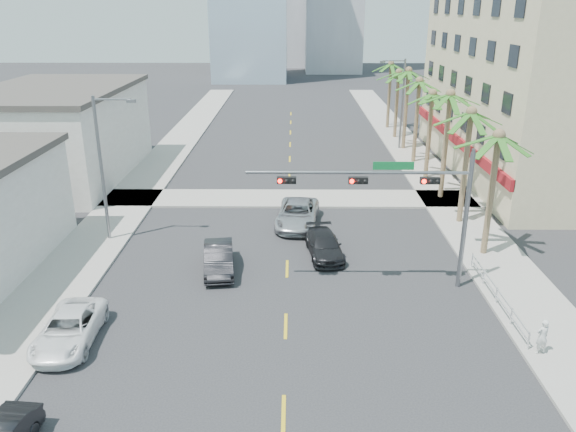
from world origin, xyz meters
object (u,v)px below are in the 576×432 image
(traffic_signal_mast, at_px, (403,195))
(car_lane_center, at_px, (297,214))
(car_lane_left, at_px, (219,258))
(pedestrian, at_px, (542,337))
(car_parked_far, at_px, (69,329))
(car_lane_right, at_px, (324,245))

(traffic_signal_mast, distance_m, car_lane_center, 11.02)
(car_lane_left, xyz_separation_m, car_lane_center, (4.40, 6.96, 0.05))
(car_lane_center, distance_m, pedestrian, 18.03)
(car_parked_far, height_order, car_lane_left, car_lane_left)
(car_parked_far, height_order, pedestrian, pedestrian)
(car_lane_center, bearing_deg, car_lane_left, -116.44)
(traffic_signal_mast, relative_size, car_parked_far, 2.26)
(traffic_signal_mast, distance_m, car_lane_left, 10.65)
(car_lane_right, bearing_deg, pedestrian, -56.57)
(pedestrian, bearing_deg, car_lane_right, -64.63)
(traffic_signal_mast, height_order, car_parked_far, traffic_signal_mast)
(traffic_signal_mast, relative_size, car_lane_right, 2.44)
(car_lane_left, relative_size, car_lane_center, 0.79)
(car_lane_left, distance_m, car_lane_center, 8.24)
(traffic_signal_mast, height_order, car_lane_left, traffic_signal_mast)
(car_parked_far, distance_m, car_lane_right, 14.78)
(pedestrian, bearing_deg, car_lane_center, -71.02)
(car_lane_center, bearing_deg, car_parked_far, -119.47)
(car_lane_center, xyz_separation_m, car_lane_right, (1.55, -4.91, -0.13))
(traffic_signal_mast, bearing_deg, pedestrian, -51.52)
(car_lane_right, distance_m, pedestrian, 13.18)
(traffic_signal_mast, relative_size, car_lane_left, 2.46)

